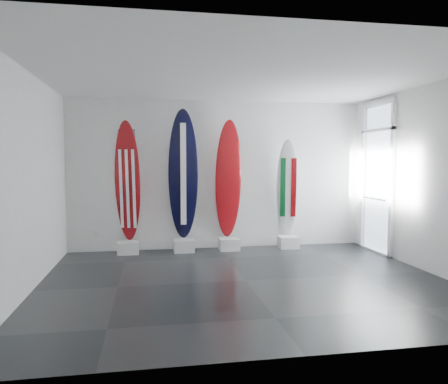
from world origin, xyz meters
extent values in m
plane|color=black|center=(0.00, 0.00, 0.00)|extent=(6.00, 6.00, 0.00)
plane|color=white|center=(0.00, 0.00, 3.00)|extent=(6.00, 6.00, 0.00)
plane|color=silver|center=(0.00, 2.50, 1.50)|extent=(6.00, 0.00, 6.00)
plane|color=silver|center=(0.00, -2.50, 1.50)|extent=(6.00, 0.00, 6.00)
plane|color=silver|center=(-3.00, 0.00, 1.50)|extent=(0.00, 5.00, 5.00)
plane|color=silver|center=(3.00, 0.00, 1.50)|extent=(0.00, 5.00, 5.00)
cube|color=silver|center=(-1.82, 2.18, 0.12)|extent=(0.40, 0.30, 0.24)
ellipsoid|color=maroon|center=(-1.82, 2.28, 1.40)|extent=(0.56, 0.37, 2.32)
cube|color=silver|center=(-0.75, 2.18, 0.12)|extent=(0.40, 0.30, 0.24)
ellipsoid|color=black|center=(-0.75, 2.28, 1.51)|extent=(0.60, 0.37, 2.55)
cube|color=silver|center=(0.16, 2.18, 0.12)|extent=(0.40, 0.30, 0.24)
ellipsoid|color=maroon|center=(0.16, 2.28, 1.42)|extent=(0.55, 0.32, 2.36)
cube|color=silver|center=(1.39, 2.18, 0.12)|extent=(0.40, 0.30, 0.24)
ellipsoid|color=white|center=(1.39, 2.28, 1.23)|extent=(0.54, 0.48, 2.00)
cube|color=silver|center=(-2.45, 2.48, 0.35)|extent=(0.09, 0.02, 0.13)
camera|label=1|loc=(-1.38, -6.08, 1.78)|focal=34.10mm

